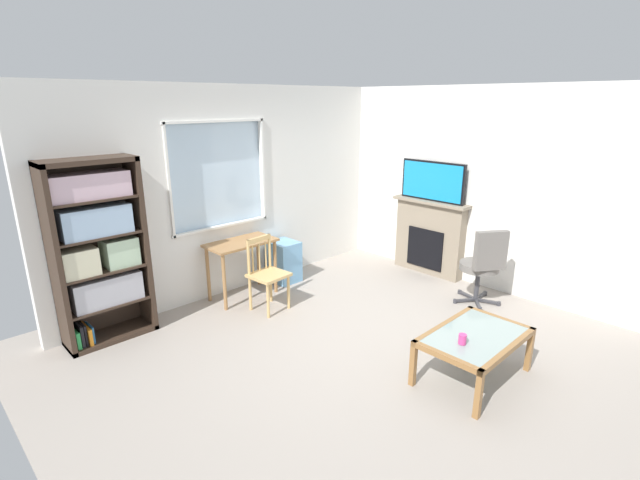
% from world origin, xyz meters
% --- Properties ---
extents(ground, '(5.87, 5.44, 0.02)m').
position_xyz_m(ground, '(0.00, 0.00, -0.01)').
color(ground, '#9E9389').
extents(wall_back_with_window, '(4.87, 0.15, 2.67)m').
position_xyz_m(wall_back_with_window, '(0.03, 2.22, 1.31)').
color(wall_back_with_window, silver).
rests_on(wall_back_with_window, ground).
extents(wall_right, '(0.12, 4.64, 2.67)m').
position_xyz_m(wall_right, '(2.50, 0.00, 1.34)').
color(wall_right, silver).
rests_on(wall_right, ground).
extents(bookshelf, '(0.90, 0.38, 1.94)m').
position_xyz_m(bookshelf, '(-1.83, 1.97, 1.03)').
color(bookshelf, '#38281E').
rests_on(bookshelf, ground).
extents(desk_under_window, '(0.89, 0.47, 0.75)m').
position_xyz_m(desk_under_window, '(-0.15, 1.87, 0.62)').
color(desk_under_window, '#A37547').
rests_on(desk_under_window, ground).
extents(wooden_chair, '(0.45, 0.43, 0.90)m').
position_xyz_m(wooden_chair, '(-0.15, 1.35, 0.46)').
color(wooden_chair, tan).
rests_on(wooden_chair, ground).
extents(plastic_drawer_unit, '(0.35, 0.40, 0.58)m').
position_xyz_m(plastic_drawer_unit, '(0.58, 1.92, 0.29)').
color(plastic_drawer_unit, '#72ADDB').
rests_on(plastic_drawer_unit, ground).
extents(fireplace, '(0.26, 1.16, 1.10)m').
position_xyz_m(fireplace, '(2.34, 0.69, 0.55)').
color(fireplace, gray).
rests_on(fireplace, ground).
extents(tv, '(0.06, 0.99, 0.56)m').
position_xyz_m(tv, '(2.32, 0.69, 1.38)').
color(tv, black).
rests_on(tv, fireplace).
extents(office_chair, '(0.62, 0.62, 1.00)m').
position_xyz_m(office_chair, '(1.84, -0.41, 0.55)').
color(office_chair, slate).
rests_on(office_chair, ground).
extents(coffee_table, '(1.04, 0.68, 0.44)m').
position_xyz_m(coffee_table, '(0.30, -1.14, 0.38)').
color(coffee_table, '#8C9E99').
rests_on(coffee_table, ground).
extents(sippy_cup, '(0.07, 0.07, 0.09)m').
position_xyz_m(sippy_cup, '(0.06, -1.14, 0.49)').
color(sippy_cup, '#DB3D84').
rests_on(sippy_cup, coffee_table).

